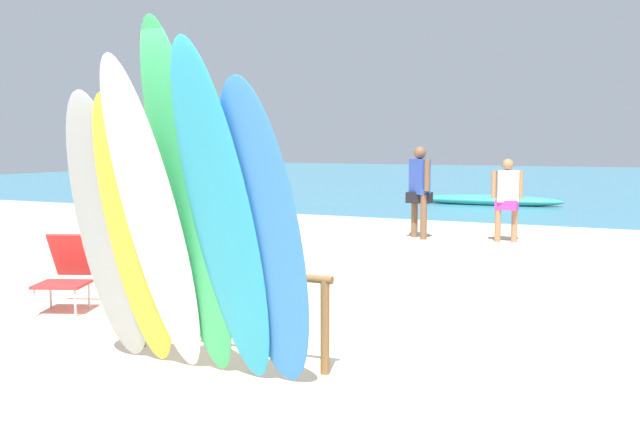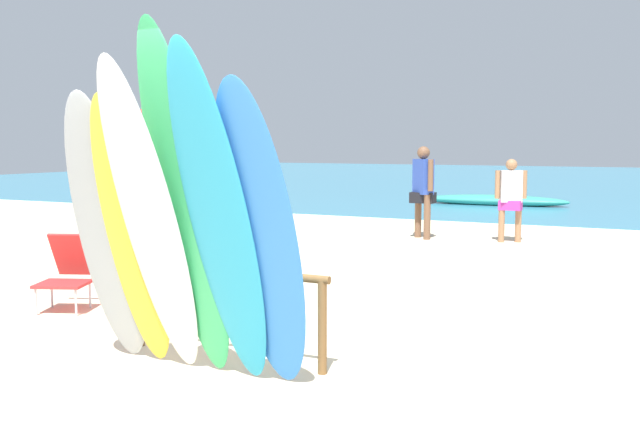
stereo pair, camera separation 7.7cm
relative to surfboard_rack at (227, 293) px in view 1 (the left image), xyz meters
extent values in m
plane|color=beige|center=(0.00, 14.00, -0.55)|extent=(60.00, 60.00, 0.00)
cube|color=teal|center=(0.00, 31.09, -0.54)|extent=(60.00, 40.00, 0.02)
cylinder|color=brown|center=(-0.88, 0.00, -0.19)|extent=(0.07, 0.07, 0.73)
cylinder|color=brown|center=(0.88, 0.00, -0.19)|extent=(0.07, 0.07, 0.73)
cylinder|color=brown|center=(0.00, 0.00, 0.18)|extent=(1.88, 0.06, 0.06)
ellipsoid|color=#999EA3|center=(-0.73, -0.54, 0.52)|extent=(0.61, 0.70, 2.15)
ellipsoid|color=yellow|center=(-0.45, -0.57, 0.51)|extent=(0.50, 0.72, 2.13)
ellipsoid|color=white|center=(-0.15, -0.71, 0.63)|extent=(0.49, 0.93, 2.35)
ellipsoid|color=#38B266|center=(0.10, -0.63, 0.75)|extent=(0.56, 0.83, 2.61)
ellipsoid|color=#289EC6|center=(0.43, -0.69, 0.67)|extent=(0.62, 0.91, 2.45)
ellipsoid|color=#337AD1|center=(0.72, -0.61, 0.55)|extent=(0.60, 0.76, 2.19)
cylinder|color=brown|center=(-1.11, 8.10, -0.14)|extent=(0.12, 0.12, 0.82)
cylinder|color=brown|center=(-0.86, 7.88, -0.14)|extent=(0.12, 0.12, 0.82)
cube|color=black|center=(-0.98, 7.99, 0.20)|extent=(0.44, 0.27, 0.20)
cube|color=#2D4CB2|center=(-0.98, 7.99, 0.59)|extent=(0.46, 0.45, 0.64)
sphere|color=brown|center=(-0.98, 7.99, 1.02)|extent=(0.23, 0.23, 0.23)
cylinder|color=brown|center=(-1.18, 8.17, 0.62)|extent=(0.10, 0.10, 0.57)
cylinder|color=brown|center=(-0.79, 7.81, 0.62)|extent=(0.10, 0.10, 0.57)
cylinder|color=#9E704C|center=(0.43, 8.12, -0.19)|extent=(0.11, 0.11, 0.71)
cylinder|color=#9E704C|center=(0.70, 8.24, -0.19)|extent=(0.11, 0.11, 0.71)
cube|color=#B23399|center=(0.57, 8.18, 0.11)|extent=(0.38, 0.24, 0.17)
cube|color=silver|center=(0.57, 8.18, 0.44)|extent=(0.41, 0.33, 0.56)
sphere|color=#9E704C|center=(0.57, 8.18, 0.82)|extent=(0.20, 0.20, 0.20)
cylinder|color=#9E704C|center=(0.35, 8.08, 0.47)|extent=(0.09, 0.09, 0.50)
cylinder|color=#9E704C|center=(0.78, 8.28, 0.47)|extent=(0.09, 0.09, 0.50)
cylinder|color=#B7B7BC|center=(-2.58, 0.41, -0.41)|extent=(0.02, 0.02, 0.28)
cylinder|color=#B7B7BC|center=(-2.19, 0.57, -0.41)|extent=(0.02, 0.02, 0.28)
cylinder|color=#B7B7BC|center=(-2.72, 0.76, -0.41)|extent=(0.02, 0.02, 0.28)
cylinder|color=#B7B7BC|center=(-2.33, 0.92, -0.41)|extent=(0.02, 0.02, 0.28)
cube|color=red|center=(-2.46, 0.67, -0.26)|extent=(0.63, 0.61, 0.03)
cube|color=red|center=(-2.59, 1.00, 0.00)|extent=(0.58, 0.47, 0.49)
cylinder|color=silver|center=(-2.29, 1.98, 0.50)|extent=(0.04, 0.04, 2.10)
cone|color=red|center=(-2.29, 1.98, 1.47)|extent=(1.90, 1.90, 0.33)
ellipsoid|color=teal|center=(-1.41, 15.67, -0.41)|extent=(4.04, 1.02, 0.32)
camera|label=1|loc=(3.21, -4.93, 1.21)|focal=41.30mm
camera|label=2|loc=(3.28, -4.90, 1.21)|focal=41.30mm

